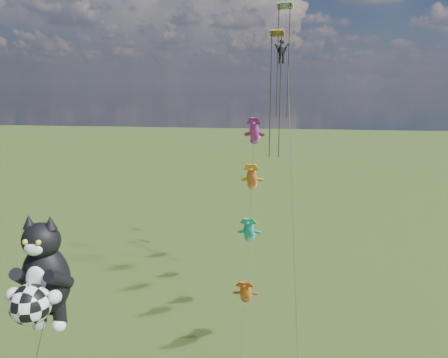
# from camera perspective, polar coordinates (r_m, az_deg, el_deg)

# --- Properties ---
(cat_kite_rig) EXTENTS (2.69, 4.04, 11.83)m
(cat_kite_rig) POSITION_cam_1_polar(r_m,az_deg,el_deg) (19.38, -22.74, -11.88)
(cat_kite_rig) COLOR brown
(cat_kite_rig) RESTS_ON ground
(fish_windsock_rig) EXTENTS (0.97, 15.97, 15.75)m
(fish_windsock_rig) POSITION_cam_1_polar(r_m,az_deg,el_deg) (29.90, 3.47, -3.30)
(fish_windsock_rig) COLOR brown
(fish_windsock_rig) RESTS_ON ground
(parafoil_rig) EXTENTS (2.58, 17.43, 23.52)m
(parafoil_rig) POSITION_cam_1_polar(r_m,az_deg,el_deg) (33.54, 7.55, 15.49)
(parafoil_rig) COLOR brown
(parafoil_rig) RESTS_ON ground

